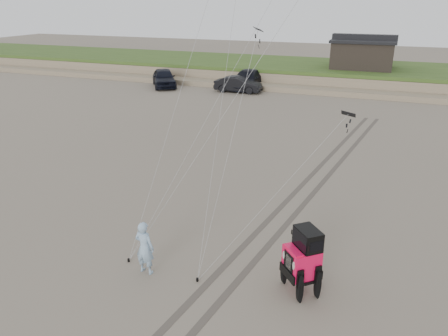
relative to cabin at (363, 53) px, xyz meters
The scene contains 11 objects.
ground 37.20m from the cabin, 93.09° to the right, with size 160.00×160.00×0.00m, color #6B6054.
dune_ridge 3.18m from the cabin, 165.96° to the left, with size 160.00×14.25×1.73m.
cabin is the anchor object (origin of this frame).
truck_a 20.65m from the cabin, 155.48° to the right, with size 2.14×5.32×1.81m, color black.
truck_b 13.81m from the cabin, 141.59° to the right, with size 1.59×4.57×1.51m, color black.
truck_c 12.40m from the cabin, 149.22° to the right, with size 2.48×6.10×1.77m, color black.
jeep 36.88m from the cabin, 88.08° to the right, with size 1.97×4.58×1.71m, color #FF0E48, non-canonical shape.
man 37.90m from the cabin, 95.69° to the right, with size 0.69×0.45×1.88m, color #7EA1C3.
stake_main 37.76m from the cabin, 97.09° to the right, with size 0.08×0.08×0.12m, color black.
stake_aux 37.69m from the cabin, 92.97° to the right, with size 0.08×0.08×0.12m, color black.
tire_tracks 29.18m from the cabin, 90.00° to the right, with size 5.22×29.74×0.01m.
Camera 1 is at (5.07, -11.23, 8.57)m, focal length 35.00 mm.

